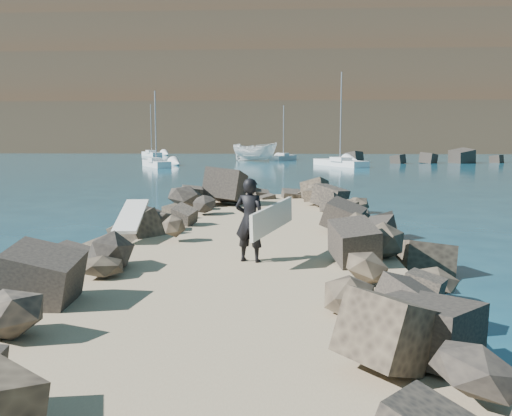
% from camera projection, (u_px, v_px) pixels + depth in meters
% --- Properties ---
extents(ground, '(800.00, 800.00, 0.00)m').
position_uv_depth(ground, '(258.00, 263.00, 14.12)').
color(ground, '#0F384C').
rests_on(ground, ground).
extents(jetty, '(6.00, 26.00, 0.60)m').
position_uv_depth(jetty, '(253.00, 270.00, 12.10)').
color(jetty, '#8C7759').
rests_on(jetty, ground).
extents(riprap_left, '(2.60, 22.00, 1.00)m').
position_uv_depth(riprap_left, '(125.00, 254.00, 12.73)').
color(riprap_left, black).
rests_on(riprap_left, ground).
extents(riprap_right, '(2.60, 22.00, 1.00)m').
position_uv_depth(riprap_right, '(387.00, 257.00, 12.40)').
color(riprap_right, '#272421').
rests_on(riprap_right, ground).
extents(headland, '(360.00, 140.00, 32.00)m').
position_uv_depth(headland, '(321.00, 93.00, 170.04)').
color(headland, '#2D4919').
rests_on(headland, ground).
extents(surfboard_resting, '(0.84, 2.37, 0.08)m').
position_uv_depth(surfboard_resting, '(131.00, 220.00, 14.22)').
color(surfboard_resting, white).
rests_on(surfboard_resting, riprap_left).
extents(boat_imported, '(6.53, 4.25, 2.36)m').
position_uv_depth(boat_imported, '(255.00, 152.00, 72.84)').
color(boat_imported, silver).
rests_on(boat_imported, ground).
extents(surfer_with_board, '(1.20, 1.99, 1.70)m').
position_uv_depth(surfer_with_board, '(253.00, 220.00, 11.42)').
color(surfer_with_board, black).
rests_on(surfer_with_board, jetty).
extents(sailboat_b, '(3.54, 6.02, 7.33)m').
position_uv_depth(sailboat_b, '(283.00, 158.00, 75.20)').
color(sailboat_b, silver).
rests_on(sailboat_b, ground).
extents(sailboat_a, '(4.25, 6.42, 7.89)m').
position_uv_depth(sailboat_a, '(156.00, 164.00, 58.75)').
color(sailboat_a, silver).
rests_on(sailboat_a, ground).
extents(sailboat_c, '(5.34, 8.33, 9.96)m').
position_uv_depth(sailboat_c, '(340.00, 163.00, 60.46)').
color(sailboat_c, silver).
rests_on(sailboat_c, ground).
extents(sailboat_f, '(1.52, 6.05, 7.36)m').
position_uv_depth(sailboat_f, '(485.00, 152.00, 105.27)').
color(sailboat_f, silver).
rests_on(sailboat_f, ground).
extents(sailboat_e, '(4.67, 6.82, 8.38)m').
position_uv_depth(sailboat_e, '(152.00, 154.00, 91.60)').
color(sailboat_e, silver).
rests_on(sailboat_e, ground).
extents(headland_buildings, '(137.50, 30.50, 5.00)m').
position_uv_depth(headland_buildings, '(347.00, 26.00, 159.68)').
color(headland_buildings, white).
rests_on(headland_buildings, headland).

